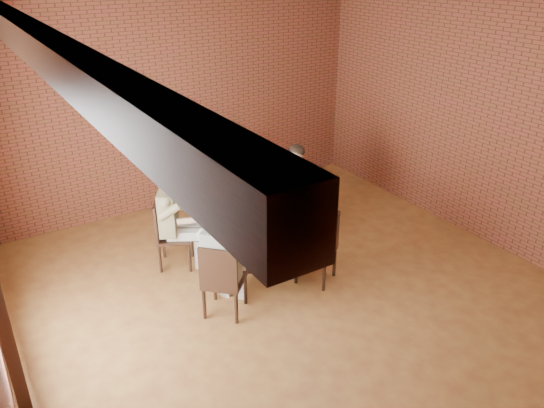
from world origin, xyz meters
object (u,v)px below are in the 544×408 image
diner_a (294,191)px  chair_b (206,202)px  diner_b (209,194)px  diner_d (224,262)px  chair_c (168,231)px  chair_e (323,247)px  chair_a (297,199)px  diner_c (174,219)px  smartphone (284,209)px  diner_e (317,234)px  dining_table (249,228)px  chair_d (222,278)px

diner_a → chair_b: bearing=-143.7°
diner_b → diner_d: diner_d is taller
chair_c → chair_b: bearing=-27.4°
diner_a → chair_e: bearing=-39.9°
chair_a → chair_c: chair_a is taller
diner_d → diner_c: bearing=-41.7°
chair_b → smartphone: (0.59, -1.23, 0.24)m
diner_c → smartphone: 1.49m
diner_b → chair_c: (-0.85, -0.47, -0.16)m
diner_d → chair_c: bearing=-38.4°
chair_a → diner_a: (-0.09, -0.04, 0.18)m
diner_c → diner_e: 1.92m
diner_a → chair_c: size_ratio=1.45×
diner_b → dining_table: bearing=-90.0°
chair_c → dining_table: bearing=-90.0°
diner_c → chair_d: diner_c is taller
diner_a → diner_d: bearing=-77.7°
chair_e → smartphone: 0.81m
dining_table → chair_e: chair_e is taller
dining_table → chair_a: bearing=21.6°
diner_d → diner_e: diner_d is taller
diner_a → diner_e: diner_a is taller
chair_d → diner_d: bearing=-90.0°
diner_c → chair_e: bearing=-105.2°
diner_b → diner_e: diner_e is taller
dining_table → chair_a: (1.08, 0.43, -0.00)m
dining_table → diner_c: size_ratio=0.89×
diner_a → chair_c: (-1.96, 0.14, -0.18)m
diner_e → chair_e: bearing=90.0°
diner_c → chair_d: size_ratio=1.44×
diner_b → diner_e: bearing=-77.6°
diner_c → chair_e: (1.45, -1.39, -0.18)m
diner_a → diner_c: (-1.88, 0.09, -0.01)m
diner_e → chair_b: bearing=-103.3°
diner_b → smartphone: diner_b is taller
dining_table → chair_c: size_ratio=1.28×
chair_d → smartphone: (1.33, 0.74, 0.23)m
diner_a → chair_b: size_ratio=1.47×
chair_d → chair_c: bearing=-41.4°
chair_d → dining_table: bearing=-90.0°
chair_a → diner_e: 1.39m
chair_d → chair_e: (1.43, -0.03, -0.00)m
chair_b → chair_c: bearing=-152.6°
chair_d → chair_e: bearing=-136.5°
chair_b → diner_e: size_ratio=0.70×
diner_d → chair_a: bearing=-102.0°
dining_table → diner_a: 1.08m
diner_d → chair_d: bearing=90.0°
chair_b → diner_e: bearing=-78.2°
chair_b → smartphone: 1.39m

